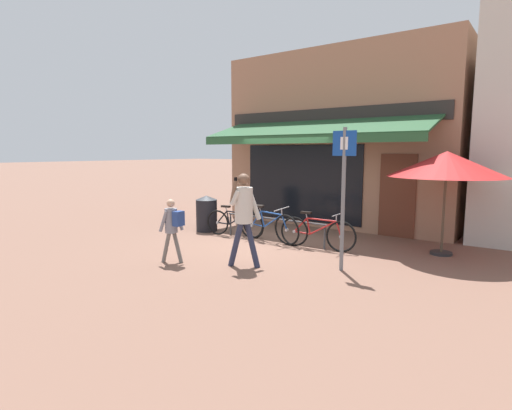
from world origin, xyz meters
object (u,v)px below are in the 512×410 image
object	(u,v)px
pedestrian_adult	(244,209)
litter_bin	(207,213)
bicycle_black	(234,223)
parking_sign	(343,185)
bicycle_blue	(269,226)
pedestrian_child	(172,223)
cafe_parasol	(447,164)
bicycle_red	(317,233)

from	to	relation	value
pedestrian_adult	litter_bin	xyz separation A→B (m)	(-2.92, 2.11, -0.60)
bicycle_black	parking_sign	bearing A→B (deg)	-27.35
bicycle_blue	litter_bin	size ratio (longest dim) A/B	1.88
parking_sign	bicycle_black	bearing A→B (deg)	161.93
pedestrian_child	cafe_parasol	size ratio (longest dim) A/B	0.54
parking_sign	pedestrian_child	bearing A→B (deg)	-152.86
litter_bin	parking_sign	world-z (taller)	parking_sign
bicycle_blue	litter_bin	world-z (taller)	litter_bin
bicycle_blue	bicycle_red	bearing A→B (deg)	9.93
pedestrian_child	parking_sign	world-z (taller)	parking_sign
litter_bin	bicycle_blue	bearing A→B (deg)	-2.55
parking_sign	cafe_parasol	size ratio (longest dim) A/B	1.11
bicycle_red	pedestrian_adult	world-z (taller)	pedestrian_adult
bicycle_blue	pedestrian_adult	world-z (taller)	pedestrian_adult
pedestrian_adult	pedestrian_child	distance (m)	1.45
bicycle_black	pedestrian_child	xyz separation A→B (m)	(0.57, -2.59, 0.44)
pedestrian_child	cafe_parasol	world-z (taller)	cafe_parasol
bicycle_black	bicycle_red	size ratio (longest dim) A/B	0.92
bicycle_black	parking_sign	distance (m)	3.82
pedestrian_child	litter_bin	distance (m)	3.18
pedestrian_child	bicycle_red	bearing A→B (deg)	-128.53
pedestrian_child	bicycle_black	bearing A→B (deg)	-82.52
pedestrian_adult	pedestrian_child	xyz separation A→B (m)	(-1.28, -0.60, -0.30)
litter_bin	parking_sign	bearing A→B (deg)	-15.40
pedestrian_adult	bicycle_black	bearing A→B (deg)	-47.93
bicycle_red	litter_bin	bearing A→B (deg)	173.31
bicycle_blue	pedestrian_child	size ratio (longest dim) A/B	1.45
bicycle_blue	litter_bin	bearing A→B (deg)	-174.00
bicycle_red	cafe_parasol	bearing A→B (deg)	19.82
bicycle_red	pedestrian_child	size ratio (longest dim) A/B	1.42
bicycle_red	parking_sign	world-z (taller)	parking_sign
bicycle_black	parking_sign	xyz separation A→B (m)	(3.44, -1.12, 1.22)
parking_sign	cafe_parasol	xyz separation A→B (m)	(1.24, 2.30, 0.32)
pedestrian_child	cafe_parasol	distance (m)	5.68
cafe_parasol	bicycle_black	bearing A→B (deg)	-165.93
bicycle_red	pedestrian_adult	distance (m)	2.22
pedestrian_adult	litter_bin	world-z (taller)	pedestrian_adult
bicycle_blue	pedestrian_child	world-z (taller)	pedestrian_child
bicycle_red	litter_bin	xyz separation A→B (m)	(-3.39, 0.06, 0.12)
bicycle_blue	parking_sign	distance (m)	2.89
bicycle_blue	cafe_parasol	bearing A→B (deg)	26.17
litter_bin	pedestrian_child	bearing A→B (deg)	-58.81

